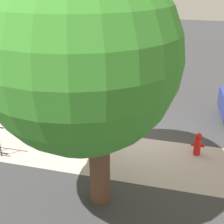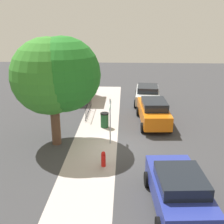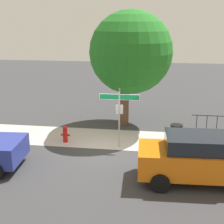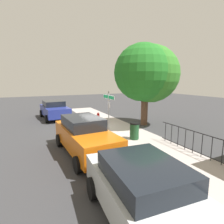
# 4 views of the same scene
# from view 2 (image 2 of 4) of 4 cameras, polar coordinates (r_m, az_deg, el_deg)

# --- Properties ---
(ground_plane) EXTENTS (60.00, 60.00, 0.00)m
(ground_plane) POSITION_cam_2_polar(r_m,az_deg,el_deg) (15.59, 1.04, -7.15)
(ground_plane) COLOR #38383A
(sidewalk_strip) EXTENTS (24.00, 2.60, 0.00)m
(sidewalk_strip) POSITION_cam_2_polar(r_m,az_deg,el_deg) (17.48, -3.04, -4.17)
(sidewalk_strip) COLOR #B3A8A3
(sidewalk_strip) RESTS_ON ground_plane
(street_sign) EXTENTS (1.74, 0.07, 2.67)m
(street_sign) POSITION_cam_2_polar(r_m,az_deg,el_deg) (15.25, -0.38, -0.18)
(street_sign) COLOR #9EA0A5
(street_sign) RESTS_ON ground_plane
(shade_tree) EXTENTS (4.22, 4.86, 5.97)m
(shade_tree) POSITION_cam_2_polar(r_m,az_deg,el_deg) (15.33, -11.20, 7.19)
(shade_tree) COLOR brown
(shade_tree) RESTS_ON ground_plane
(car_blue) EXTENTS (4.27, 2.32, 1.58)m
(car_blue) POSITION_cam_2_polar(r_m,az_deg,el_deg) (10.95, 13.50, -15.15)
(car_blue) COLOR navy
(car_blue) RESTS_ON ground_plane
(car_orange) EXTENTS (4.69, 2.12, 1.71)m
(car_orange) POSITION_cam_2_polar(r_m,az_deg,el_deg) (18.75, 8.52, 0.12)
(car_orange) COLOR orange
(car_orange) RESTS_ON ground_plane
(car_silver) EXTENTS (4.58, 2.34, 1.52)m
(car_silver) POSITION_cam_2_polar(r_m,az_deg,el_deg) (23.39, 7.30, 3.78)
(car_silver) COLOR silver
(car_silver) RESTS_ON ground_plane
(iron_fence) EXTENTS (3.78, 0.04, 1.07)m
(iron_fence) POSITION_cam_2_polar(r_m,az_deg,el_deg) (20.74, -4.87, 1.20)
(iron_fence) COLOR black
(iron_fence) RESTS_ON ground_plane
(utility_shed) EXTENTS (3.52, 2.93, 2.57)m
(utility_shed) POSITION_cam_2_polar(r_m,az_deg,el_deg) (24.47, -7.27, 5.70)
(utility_shed) COLOR slate
(utility_shed) RESTS_ON ground_plane
(fire_hydrant) EXTENTS (0.42, 0.22, 0.78)m
(fire_hydrant) POSITION_cam_2_polar(r_m,az_deg,el_deg) (13.54, -1.79, -9.63)
(fire_hydrant) COLOR red
(fire_hydrant) RESTS_ON ground_plane
(trash_bin) EXTENTS (0.55, 0.55, 0.98)m
(trash_bin) POSITION_cam_2_polar(r_m,az_deg,el_deg) (18.09, -1.54, -1.65)
(trash_bin) COLOR #1E4C28
(trash_bin) RESTS_ON ground_plane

